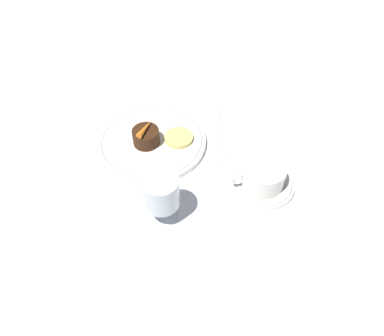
{
  "coord_description": "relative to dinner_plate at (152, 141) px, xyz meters",
  "views": [
    {
      "loc": [
        0.03,
        0.62,
        0.66
      ],
      "look_at": [
        -0.09,
        0.09,
        0.04
      ],
      "focal_mm": 35.0,
      "sensor_mm": 36.0,
      "label": 1
    }
  ],
  "objects": [
    {
      "name": "ground_plane",
      "position": [
        0.01,
        0.04,
        -0.01
      ],
      "size": [
        3.0,
        3.0,
        0.0
      ],
      "primitive_type": "plane",
      "color": "white"
    },
    {
      "name": "wine_glass",
      "position": [
        0.01,
        0.22,
        0.07
      ],
      "size": [
        0.07,
        0.07,
        0.12
      ],
      "color": "silver",
      "rests_on": "ground_plane"
    },
    {
      "name": "dessert_cake",
      "position": [
        0.02,
        0.01,
        0.03
      ],
      "size": [
        0.06,
        0.06,
        0.04
      ],
      "color": "#381E0F",
      "rests_on": "dinner_plate"
    },
    {
      "name": "pineapple_slice",
      "position": [
        -0.06,
        0.01,
        0.01
      ],
      "size": [
        0.07,
        0.07,
        0.01
      ],
      "color": "#EFE075",
      "rests_on": "dinner_plate"
    },
    {
      "name": "dinner_plate",
      "position": [
        0.0,
        0.0,
        0.0
      ],
      "size": [
        0.27,
        0.27,
        0.01
      ],
      "color": "white",
      "rests_on": "ground_plane"
    },
    {
      "name": "fork",
      "position": [
        -0.17,
        0.03,
        -0.01
      ],
      "size": [
        0.06,
        0.18,
        0.01
      ],
      "color": "silver",
      "rests_on": "ground_plane"
    },
    {
      "name": "spoon",
      "position": [
        -0.19,
        0.18,
        0.0
      ],
      "size": [
        0.02,
        0.11,
        0.0
      ],
      "color": "silver",
      "rests_on": "saucer"
    },
    {
      "name": "coffee_cup",
      "position": [
        -0.22,
        0.18,
        0.03
      ],
      "size": [
        0.12,
        0.1,
        0.05
      ],
      "color": "white",
      "rests_on": "saucer"
    },
    {
      "name": "carrot_garnish",
      "position": [
        0.02,
        0.01,
        0.05
      ],
      "size": [
        0.05,
        0.06,
        0.02
      ],
      "color": "orange",
      "rests_on": "dessert_cake"
    },
    {
      "name": "saucer",
      "position": [
        -0.23,
        0.19,
        -0.0
      ],
      "size": [
        0.14,
        0.14,
        0.01
      ],
      "color": "white",
      "rests_on": "ground_plane"
    }
  ]
}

